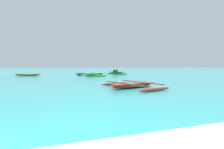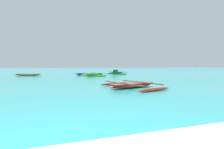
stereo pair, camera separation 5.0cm
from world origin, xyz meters
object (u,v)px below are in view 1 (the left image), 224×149
(moored_boat_0, at_px, (117,73))
(moored_boat_4, at_px, (94,75))
(moored_boat_1, at_px, (132,85))
(moored_boat_3, at_px, (80,74))
(moored_boat_2, at_px, (28,75))

(moored_boat_0, xyz_separation_m, moored_boat_4, (-4.79, -4.09, -0.06))
(moored_boat_4, bearing_deg, moored_boat_1, -123.33)
(moored_boat_1, height_order, moored_boat_4, moored_boat_4)
(moored_boat_3, height_order, moored_boat_4, moored_boat_4)
(moored_boat_0, xyz_separation_m, moored_boat_1, (-5.24, -17.30, -0.09))
(moored_boat_1, bearing_deg, moored_boat_4, 72.26)
(moored_boat_0, height_order, moored_boat_3, moored_boat_0)
(moored_boat_1, bearing_deg, moored_boat_2, 100.55)
(moored_boat_0, relative_size, moored_boat_4, 1.00)
(moored_boat_1, distance_m, moored_boat_4, 13.21)
(moored_boat_2, xyz_separation_m, moored_boat_3, (7.31, -0.23, 0.01))
(moored_boat_4, bearing_deg, moored_boat_0, 9.15)
(moored_boat_3, bearing_deg, moored_boat_2, 118.45)
(moored_boat_4, bearing_deg, moored_boat_3, 82.08)
(moored_boat_1, xyz_separation_m, moored_boat_2, (-8.28, 16.75, 0.02))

